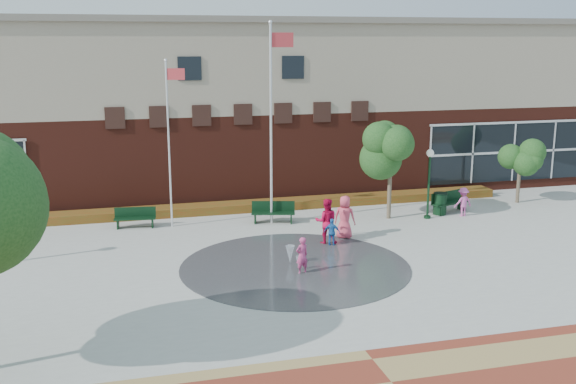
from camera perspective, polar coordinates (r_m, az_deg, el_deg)
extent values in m
plane|color=#666056|center=(22.02, 2.71, -8.86)|extent=(120.00, 120.00, 0.00)
cube|color=#A8A8A0|center=(25.63, 0.00, -5.67)|extent=(46.00, 18.00, 0.01)
cylinder|color=#383A3D|center=(24.71, 0.60, -6.38)|extent=(8.40, 8.40, 0.01)
cube|color=#552016|center=(37.97, -5.25, 3.86)|extent=(44.00, 10.00, 4.50)
cube|color=gray|center=(37.54, -5.40, 10.66)|extent=(44.00, 10.00, 4.50)
cube|color=slate|center=(37.52, -5.47, 14.17)|extent=(44.40, 10.40, 0.30)
cube|color=black|center=(38.85, 18.51, 3.25)|extent=(10.00, 0.12, 3.19)
cube|color=black|center=(32.21, -8.34, 10.31)|extent=(1.10, 0.10, 1.10)
cube|color=black|center=(33.17, 0.42, 10.51)|extent=(1.10, 0.10, 1.10)
cube|color=#A7200D|center=(32.73, -3.42, -1.59)|extent=(26.00, 1.20, 0.40)
cylinder|color=white|center=(29.59, -10.05, 3.83)|extent=(0.09, 0.09, 7.22)
sphere|color=white|center=(29.26, -10.33, 10.91)|extent=(0.14, 0.14, 0.14)
cube|color=#BA3238|center=(29.20, -9.51, 9.82)|extent=(0.76, 0.25, 0.48)
cylinder|color=white|center=(29.63, -1.45, 5.55)|extent=(0.11, 0.11, 8.77)
sphere|color=white|center=(29.40, -1.50, 14.17)|extent=(0.18, 0.18, 0.18)
cube|color=#BA3238|center=(29.51, -0.51, 12.75)|extent=(1.01, 0.03, 0.62)
cylinder|color=black|center=(31.56, 11.81, 0.35)|extent=(0.10, 0.10, 2.93)
cylinder|color=black|center=(31.88, 11.70, -2.10)|extent=(0.31, 0.31, 0.14)
sphere|color=silver|center=(31.25, 11.95, 3.25)|extent=(0.34, 0.34, 0.34)
cube|color=black|center=(30.32, -12.82, -2.19)|extent=(1.84, 0.73, 0.06)
cube|color=black|center=(30.48, -12.81, -1.66)|extent=(1.78, 0.28, 0.45)
cube|color=black|center=(30.32, -1.26, -1.78)|extent=(2.02, 1.02, 0.06)
cube|color=black|center=(30.49, -1.26, -1.22)|extent=(1.90, 0.55, 0.49)
cube|color=black|center=(33.04, 13.56, -0.89)|extent=(2.09, 1.20, 0.07)
cube|color=black|center=(33.14, 13.27, -0.37)|extent=(1.92, 0.72, 0.50)
cylinder|color=black|center=(32.60, 12.75, -1.02)|extent=(0.61, 0.61, 1.01)
cylinder|color=black|center=(32.49, 12.79, -0.12)|extent=(0.65, 0.65, 0.06)
cylinder|color=brown|center=(31.26, 8.59, 0.21)|extent=(0.19, 0.19, 2.77)
cylinder|color=brown|center=(35.96, 18.93, 0.68)|extent=(0.17, 0.17, 2.01)
cone|color=white|center=(25.05, 0.18, -6.12)|extent=(0.34, 0.34, 0.67)
cone|color=white|center=(24.36, 0.93, -6.68)|extent=(0.23, 0.23, 0.51)
imported|color=#C43E78|center=(23.86, 1.19, -5.40)|extent=(0.57, 0.46, 1.35)
imported|color=#C80C3E|center=(27.29, 3.26, -2.49)|extent=(1.05, 0.90, 1.87)
imported|color=#DE4760|center=(28.06, 4.82, -2.14)|extent=(1.06, 0.97, 1.82)
imported|color=blue|center=(27.06, 3.75, -3.43)|extent=(0.72, 0.58, 1.14)
imported|color=#D75AAC|center=(32.54, 14.60, -0.83)|extent=(0.93, 0.58, 1.37)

